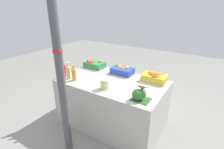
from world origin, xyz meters
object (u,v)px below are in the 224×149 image
pickle_jar (105,84)px  orange_crate (122,70)px  apple_crate (94,64)px  support_pole (58,58)px  juice_bottle_golden (68,72)px  broccoli_pile (139,95)px  juice_bottle_amber (74,74)px  juice_bottle_ruby (63,70)px  sparrow_bird (142,87)px  carrot_crate (155,78)px

pickle_jar → orange_crate: bearing=96.2°
apple_crate → support_pole: bearing=-71.1°
support_pole → juice_bottle_golden: support_pole is taller
broccoli_pile → juice_bottle_amber: (-1.05, 0.02, 0.03)m
apple_crate → juice_bottle_golden: 0.60m
orange_crate → juice_bottle_golden: (-0.59, -0.61, 0.05)m
juice_bottle_ruby → sparrow_bird: 1.30m
sparrow_bird → apple_crate: bearing=-40.0°
sparrow_bird → juice_bottle_amber: bearing=-12.8°
carrot_crate → pickle_jar: 0.77m
apple_crate → pickle_jar: same height
juice_bottle_golden → juice_bottle_amber: size_ratio=1.06×
broccoli_pile → pickle_jar: size_ratio=1.59×
juice_bottle_ruby → support_pole: bearing=-44.1°
juice_bottle_ruby → sparrow_bird: bearing=0.1°
juice_bottle_golden → sparrow_bird: 1.19m
broccoli_pile → pickle_jar: 0.51m
orange_crate → pickle_jar: 0.60m
support_pole → orange_crate: (0.20, 1.10, -0.46)m
orange_crate → juice_bottle_golden: size_ratio=1.33×
broccoli_pile → juice_bottle_amber: juice_bottle_amber is taller
carrot_crate → juice_bottle_ruby: size_ratio=1.18×
pickle_jar → carrot_crate: bearing=50.9°
support_pole → juice_bottle_golden: (-0.39, 0.49, -0.41)m
apple_crate → orange_crate: orange_crate is taller
juice_bottle_amber → sparrow_bird: juice_bottle_amber is taller
pickle_jar → support_pole: bearing=-117.7°
support_pole → juice_bottle_amber: size_ratio=10.24×
apple_crate → sparrow_bird: 1.32m
carrot_crate → juice_bottle_ruby: bearing=-154.0°
orange_crate → carrot_crate: orange_crate is taller
carrot_crate → support_pole: bearing=-124.3°
apple_crate → juice_bottle_ruby: juice_bottle_ruby is taller
carrot_crate → juice_bottle_golden: 1.29m
apple_crate → sparrow_bird: (1.17, -0.60, 0.11)m
carrot_crate → juice_bottle_amber: size_ratio=1.41×
orange_crate → broccoli_pile: 0.85m
carrot_crate → juice_bottle_golden: (-1.14, -0.61, 0.06)m
juice_bottle_golden → support_pole: bearing=-51.0°
apple_crate → juice_bottle_golden: size_ratio=1.33×
support_pole → orange_crate: support_pole is taller
orange_crate → pickle_jar: size_ratio=2.54×
carrot_crate → pickle_jar: bearing=-129.1°
support_pole → apple_crate: bearing=108.9°
orange_crate → sparrow_bird: 0.86m
pickle_jar → juice_bottle_amber: bearing=-178.8°
juice_bottle_amber → sparrow_bird: size_ratio=1.84×
support_pole → apple_crate: size_ratio=7.25×
juice_bottle_ruby → juice_bottle_amber: bearing=0.0°
broccoli_pile → sparrow_bird: size_ratio=1.63×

